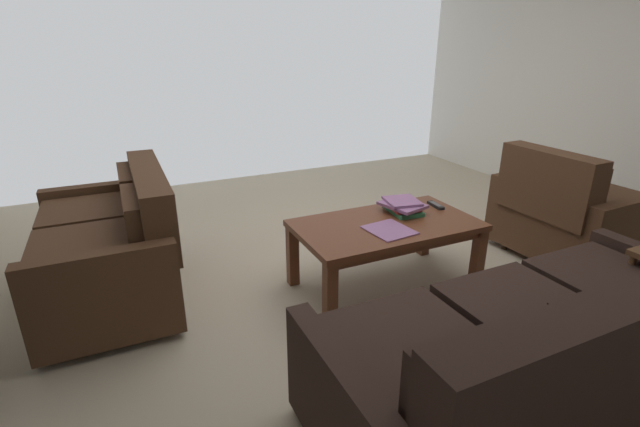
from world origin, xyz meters
TOP-DOWN VIEW (x-y plane):
  - ground_plane at (0.00, 0.00)m, footprint 5.55×5.55m
  - sofa_main at (-0.03, 1.49)m, footprint 2.02×0.90m
  - loveseat_near at (1.62, -0.43)m, footprint 0.81×1.36m
  - coffee_table at (-0.03, 0.21)m, footprint 1.20×0.67m
  - armchair_side at (-1.53, 0.40)m, footprint 0.86×0.95m
  - book_stack at (-0.24, 0.09)m, footprint 0.29×0.33m
  - tv_remote at (-0.52, 0.10)m, footprint 0.06×0.16m
  - loose_magazine at (0.03, 0.33)m, footprint 0.28×0.31m

SIDE VIEW (x-z plane):
  - ground_plane at x=0.00m, z-range -0.01..0.00m
  - sofa_main at x=-0.03m, z-range -0.06..0.75m
  - loveseat_near at x=1.62m, z-range -0.05..0.78m
  - armchair_side at x=-1.53m, z-range -0.07..0.80m
  - coffee_table at x=-0.03m, z-range 0.17..0.64m
  - loose_magazine at x=0.03m, z-range 0.47..0.48m
  - tv_remote at x=-0.52m, z-range 0.47..0.49m
  - book_stack at x=-0.24m, z-range 0.47..0.56m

